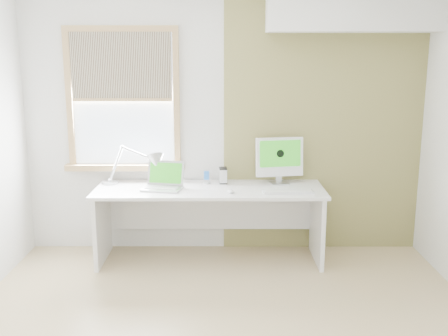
{
  "coord_description": "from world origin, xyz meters",
  "views": [
    {
      "loc": [
        -0.01,
        -3.48,
        1.98
      ],
      "look_at": [
        0.0,
        1.05,
        1.0
      ],
      "focal_mm": 41.89,
      "sensor_mm": 36.0,
      "label": 1
    }
  ],
  "objects_px": {
    "desk": "(210,206)",
    "external_drive": "(223,175)",
    "laptop": "(164,182)",
    "imac": "(279,158)",
    "desk_lamp": "(147,164)"
  },
  "relations": [
    {
      "from": "external_drive",
      "to": "laptop",
      "type": "bearing_deg",
      "value": -159.69
    },
    {
      "from": "laptop",
      "to": "external_drive",
      "type": "distance_m",
      "value": 0.61
    },
    {
      "from": "desk_lamp",
      "to": "imac",
      "type": "distance_m",
      "value": 1.3
    },
    {
      "from": "desk",
      "to": "desk_lamp",
      "type": "bearing_deg",
      "value": 172.46
    },
    {
      "from": "laptop",
      "to": "external_drive",
      "type": "xyz_separation_m",
      "value": [
        0.57,
        0.21,
        0.01
      ]
    },
    {
      "from": "laptop",
      "to": "imac",
      "type": "relative_size",
      "value": 0.86
    },
    {
      "from": "desk",
      "to": "laptop",
      "type": "xyz_separation_m",
      "value": [
        -0.44,
        -0.06,
        0.26
      ]
    },
    {
      "from": "desk",
      "to": "external_drive",
      "type": "bearing_deg",
      "value": 48.43
    },
    {
      "from": "desk",
      "to": "external_drive",
      "type": "distance_m",
      "value": 0.34
    },
    {
      "from": "external_drive",
      "to": "desk_lamp",
      "type": "bearing_deg",
      "value": -174.94
    },
    {
      "from": "desk",
      "to": "external_drive",
      "type": "height_order",
      "value": "external_drive"
    },
    {
      "from": "desk",
      "to": "external_drive",
      "type": "xyz_separation_m",
      "value": [
        0.13,
        0.15,
        0.27
      ]
    },
    {
      "from": "external_drive",
      "to": "imac",
      "type": "bearing_deg",
      "value": -1.79
    },
    {
      "from": "desk",
      "to": "imac",
      "type": "distance_m",
      "value": 0.83
    },
    {
      "from": "desk_lamp",
      "to": "external_drive",
      "type": "relative_size",
      "value": 4.38
    }
  ]
}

